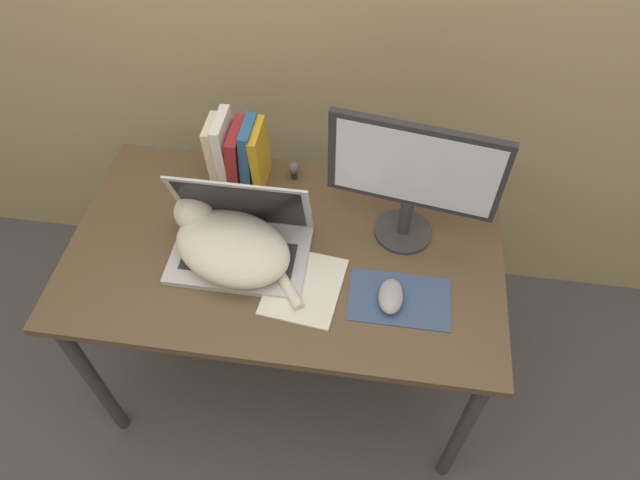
# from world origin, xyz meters

# --- Properties ---
(ground_plane) EXTENTS (12.00, 12.00, 0.00)m
(ground_plane) POSITION_xyz_m (0.00, 0.00, 0.00)
(ground_plane) COLOR #4C4C51
(desk) EXTENTS (1.28, 0.74, 0.76)m
(desk) POSITION_xyz_m (0.00, 0.37, 0.68)
(desk) COLOR brown
(desk) RESTS_ON ground_plane
(laptop) EXTENTS (0.39, 0.26, 0.26)m
(laptop) POSITION_xyz_m (-0.12, 0.34, 0.81)
(laptop) COLOR #B7B7BC
(laptop) RESTS_ON desk
(cat) EXTENTS (0.43, 0.35, 0.15)m
(cat) POSITION_xyz_m (-0.15, 0.32, 0.82)
(cat) COLOR beige
(cat) RESTS_ON desk
(external_monitor) EXTENTS (0.47, 0.17, 0.41)m
(external_monitor) POSITION_xyz_m (0.34, 0.48, 1.00)
(external_monitor) COLOR #333338
(external_monitor) RESTS_ON desk
(mousepad) EXTENTS (0.28, 0.17, 0.00)m
(mousepad) POSITION_xyz_m (0.34, 0.24, 0.76)
(mousepad) COLOR #384C75
(mousepad) RESTS_ON desk
(computer_mouse) EXTENTS (0.07, 0.11, 0.04)m
(computer_mouse) POSITION_xyz_m (0.32, 0.23, 0.78)
(computer_mouse) COLOR #99999E
(computer_mouse) RESTS_ON mousepad
(book_row) EXTENTS (0.18, 0.16, 0.24)m
(book_row) POSITION_xyz_m (-0.19, 0.64, 0.87)
(book_row) COLOR beige
(book_row) RESTS_ON desk
(notepad) EXTENTS (0.23, 0.26, 0.01)m
(notepad) POSITION_xyz_m (0.08, 0.24, 0.76)
(notepad) COLOR silver
(notepad) RESTS_ON desk
(webcam) EXTENTS (0.04, 0.04, 0.07)m
(webcam) POSITION_xyz_m (-0.02, 0.66, 0.80)
(webcam) COLOR #232328
(webcam) RESTS_ON desk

